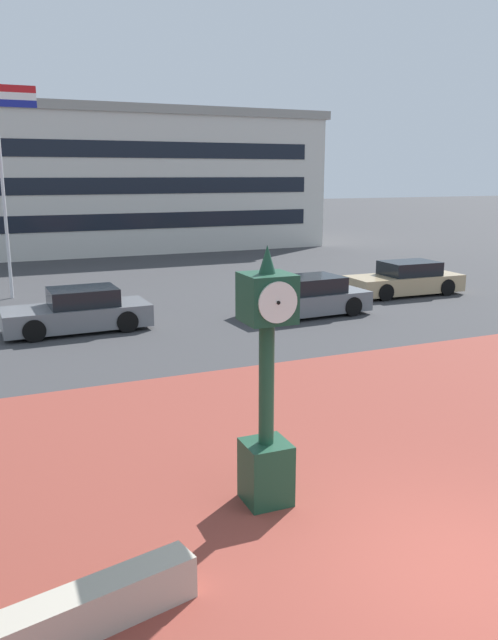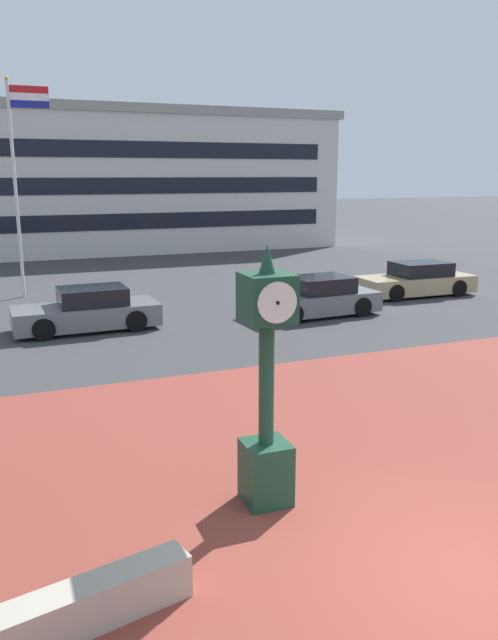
% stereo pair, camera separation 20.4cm
% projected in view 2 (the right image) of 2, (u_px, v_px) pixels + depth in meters
% --- Properties ---
extents(ground_plane, '(200.00, 200.00, 0.00)m').
position_uv_depth(ground_plane, '(466.00, 576.00, 7.32)').
color(ground_plane, '#38383A').
extents(plaza_brick_paving, '(44.00, 12.48, 0.01)m').
position_uv_depth(plaza_brick_paving, '(363.00, 489.00, 9.34)').
color(plaza_brick_paving, brown).
rests_on(plaza_brick_paving, ground).
extents(planter_wall, '(3.21, 1.10, 0.50)m').
position_uv_depth(planter_wall, '(41.00, 624.00, 6.18)').
color(planter_wall, '#ADA393').
rests_on(planter_wall, ground).
extents(street_clock, '(0.66, 0.77, 3.67)m').
position_uv_depth(street_clock, '(266.00, 392.00, 8.62)').
color(street_clock, '#19422D').
rests_on(street_clock, ground).
extents(car_street_near, '(4.23, 2.07, 1.28)m').
position_uv_depth(car_street_near, '(316.00, 298.00, 20.75)').
color(car_street_near, slate).
rests_on(car_street_near, ground).
extents(car_street_mid, '(4.27, 1.88, 1.28)m').
position_uv_depth(car_street_mid, '(88.00, 311.00, 18.78)').
color(car_street_mid, slate).
rests_on(car_street_mid, ground).
extents(car_street_far, '(4.55, 1.91, 1.28)m').
position_uv_depth(car_street_far, '(416.00, 281.00, 24.16)').
color(car_street_far, tan).
rests_on(car_street_far, ground).
extents(flagpole_secondary, '(1.47, 0.14, 7.93)m').
position_uv_depth(flagpole_secondary, '(18.00, 174.00, 22.95)').
color(flagpole_secondary, silver).
rests_on(flagpole_secondary, ground).
extents(civic_building, '(29.52, 11.60, 8.35)m').
position_uv_depth(civic_building, '(90.00, 180.00, 39.45)').
color(civic_building, beige).
rests_on(civic_building, ground).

